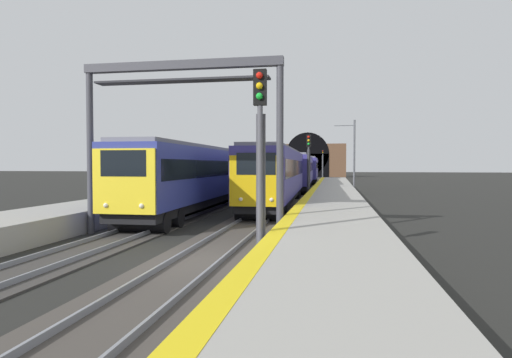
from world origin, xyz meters
name	(u,v)px	position (x,y,z in m)	size (l,w,h in m)	color
ground_plane	(198,264)	(0.00, 0.00, 0.00)	(320.00, 320.00, 0.00)	black
platform_right	(331,252)	(0.00, -3.90, 0.47)	(112.00, 3.64, 0.95)	#9E9B93
platform_right_edge_strip	(276,234)	(0.00, -2.33, 0.95)	(112.00, 0.50, 0.01)	yellow
track_main_line	(198,262)	(0.00, 0.00, 0.04)	(160.00, 3.06, 0.21)	#423D38
track_adjacent_line	(65,257)	(0.00, 4.38, 0.04)	(160.00, 2.66, 0.21)	#383533
train_main_approaching	(298,170)	(36.90, 0.00, 2.31)	(57.48, 3.23, 4.09)	navy
train_adjacent_platform	(235,172)	(24.04, 4.38, 2.32)	(40.88, 3.08, 4.97)	navy
railway_signal_near	(260,148)	(0.30, -1.82, 3.45)	(0.39, 0.38, 5.75)	#4C4C54
railway_signal_mid	(309,160)	(25.10, -1.82, 3.32)	(0.39, 0.38, 5.51)	#38383D
railway_signal_far	(323,163)	(72.02, -1.82, 3.32)	(0.39, 0.38, 5.72)	#4C4C54
overhead_signal_gantry	(181,105)	(4.63, 2.19, 5.38)	(0.70, 8.41, 7.17)	#3F3F47
tunnel_portal	(308,160)	(91.49, 2.19, 3.94)	(2.53, 17.82, 10.46)	brown
catenary_mast_near	(354,155)	(36.01, -6.08, 4.01)	(0.22, 2.27, 7.79)	#595B60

